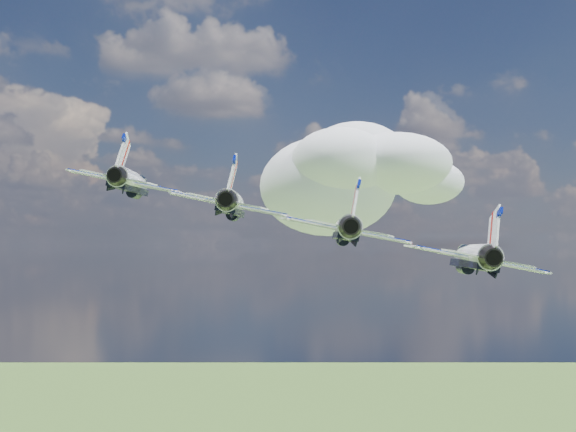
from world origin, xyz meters
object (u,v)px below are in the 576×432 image
object	(u,v)px
jet_1	(233,204)
jet_2	(346,229)
jet_3	(472,256)
jet_0	(133,182)

from	to	relation	value
jet_1	jet_2	bearing A→B (deg)	-20.29
jet_2	jet_3	world-z (taller)	jet_2
jet_0	jet_2	xyz separation A→B (m)	(18.93, -13.97, -5.13)
jet_0	jet_3	size ratio (longest dim) A/B	1.00
jet_1	jet_2	distance (m)	12.04
jet_0	jet_2	world-z (taller)	jet_0
jet_0	jet_1	size ratio (longest dim) A/B	1.00
jet_2	jet_3	size ratio (longest dim) A/B	1.00
jet_2	jet_1	bearing A→B (deg)	159.71
jet_3	jet_2	bearing A→B (deg)	159.71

